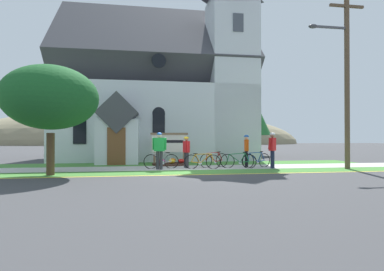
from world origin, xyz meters
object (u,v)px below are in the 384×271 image
Objects in this scene: bicycle_orange at (202,161)px; cyclist_in_yellow_jersey at (246,148)px; roadside_conifer at (249,111)px; verge_sapling at (51,98)px; cyclist_in_orange_jersey at (159,147)px; bicycle_red at (238,161)px; cyclist_in_red_jersey at (272,147)px; bicycle_green at (214,160)px; bicycle_black at (161,161)px; cyclist_in_green_jersey at (186,150)px; yard_deciduous_tree at (71,101)px; church_sign at (169,143)px; bicycle_silver at (256,160)px; utility_pole at (345,64)px.

bicycle_orange is 1.05× the size of cyclist_in_yellow_jersey.
roadside_conifer is 17.22m from verge_sapling.
cyclist_in_orange_jersey is 0.40× the size of verge_sapling.
bicycle_red is 1.82m from cyclist_in_red_jersey.
verge_sapling is (-7.32, -2.26, 2.75)m from bicycle_green.
bicycle_green is at bearing 5.15° from bicycle_black.
cyclist_in_green_jersey is 10.20m from yard_deciduous_tree.
verge_sapling is (-5.17, -4.38, 1.93)m from church_sign.
bicycle_green is (2.73, 0.25, 0.00)m from bicycle_black.
cyclist_in_yellow_jersey is 10.56m from roadside_conifer.
cyclist_in_yellow_jersey is 9.56m from verge_sapling.
cyclist_in_red_jersey reaches higher than bicycle_silver.
verge_sapling is (-13.49, -0.46, -2.01)m from utility_pole.
bicycle_silver is 13.24m from yard_deciduous_tree.
cyclist_in_orange_jersey reaches higher than bicycle_red.
cyclist_in_red_jersey is (0.63, -0.54, 0.68)m from bicycle_silver.
cyclist_in_yellow_jersey reaches higher than bicycle_green.
church_sign is at bearing 40.27° from verge_sapling.
bicycle_green is (-2.10, 0.49, -0.00)m from bicycle_silver.
bicycle_red is 0.29× the size of roadside_conifer.
yard_deciduous_tree is at bearing 136.72° from cyclist_in_green_jersey.
roadside_conifer is (8.11, 10.29, 2.78)m from cyclist_in_orange_jersey.
bicycle_black reaches higher than bicycle_green.
verge_sapling reaches higher than bicycle_black.
roadside_conifer is (5.25, 9.50, 3.46)m from bicycle_green.
bicycle_red reaches higher than bicycle_green.
church_sign is at bearing 135.36° from bicycle_green.
yard_deciduous_tree is at bearing 143.42° from bicycle_red.
utility_pole is (4.45, -1.76, 4.16)m from cyclist_in_yellow_jersey.
bicycle_orange is (1.39, -2.80, -0.83)m from church_sign.
utility_pole is at bearing -21.55° from cyclist_in_yellow_jersey.
yard_deciduous_tree reaches higher than bicycle_silver.
yard_deciduous_tree is at bearing 128.05° from cyclist_in_orange_jersey.
cyclist_in_green_jersey is (0.67, -2.30, -0.28)m from church_sign.
bicycle_black is 9.62m from yard_deciduous_tree.
bicycle_red is at bearing 10.70° from verge_sapling.
church_sign is 3.00m from cyclist_in_orange_jersey.
roadside_conifer is (7.40, 7.38, 2.64)m from church_sign.
cyclist_in_green_jersey is at bearing 168.07° from utility_pole.
verge_sapling is (-6.56, -1.58, 2.76)m from bicycle_orange.
bicycle_black is at bearing 177.05° from bicycle_silver.
yard_deciduous_tree reaches higher than bicycle_green.
cyclist_in_green_jersey is at bearing 19.60° from verge_sapling.
cyclist_in_red_jersey is at bearing -8.19° from bicycle_black.
cyclist_in_red_jersey is at bearing -40.58° from bicycle_silver.
bicycle_orange is at bearing -165.58° from cyclist_in_yellow_jersey.
cyclist_in_red_jersey is at bearing 167.52° from utility_pole.
cyclist_in_red_jersey is at bearing -5.81° from bicycle_orange.
church_sign is at bearing 147.13° from cyclist_in_red_jersey.
verge_sapling is (-9.42, -1.76, 2.75)m from bicycle_silver.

